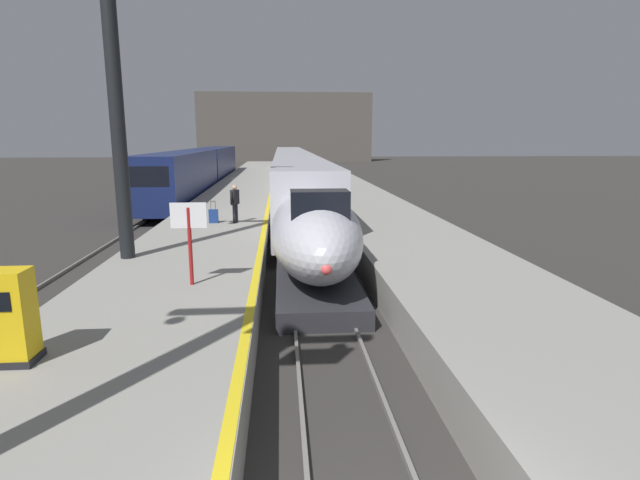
{
  "coord_description": "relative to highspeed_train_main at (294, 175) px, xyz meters",
  "views": [
    {
      "loc": [
        -1.05,
        -3.95,
        4.74
      ],
      "look_at": [
        0.08,
        10.43,
        1.8
      ],
      "focal_mm": 28.05,
      "sensor_mm": 36.0,
      "label": 1
    }
  ],
  "objects": [
    {
      "name": "platform_left_safety_stripe",
      "position": [
        -1.77,
        -10.83,
        -0.9
      ],
      "size": [
        0.2,
        107.8,
        0.01
      ],
      "primitive_type": "cube",
      "color": "yellow",
      "rests_on": "platform_left"
    },
    {
      "name": "regional_train_adjacent",
      "position": [
        -8.1,
        5.78,
        0.18
      ],
      "size": [
        2.85,
        36.6,
        3.8
      ],
      "color": "#141E4C",
      "rests_on": "ground"
    },
    {
      "name": "rail_secondary_right",
      "position": [
        -7.35,
        -8.08,
        -1.89
      ],
      "size": [
        0.08,
        110.0,
        0.12
      ],
      "primitive_type": "cube",
      "color": "slate",
      "rests_on": "ground"
    },
    {
      "name": "passenger_near_edge",
      "position": [
        -3.09,
        -17.32,
        0.09
      ],
      "size": [
        0.39,
        0.49,
        1.69
      ],
      "color": "#23232D",
      "rests_on": "platform_left"
    },
    {
      "name": "rolling_suitcase",
      "position": [
        -4.06,
        -17.29,
        -0.6
      ],
      "size": [
        0.4,
        0.22,
        0.98
      ],
      "color": "navy",
      "rests_on": "platform_left"
    },
    {
      "name": "rail_main_left",
      "position": [
        -0.75,
        -8.08,
        -1.89
      ],
      "size": [
        0.08,
        110.0,
        0.12
      ],
      "primitive_type": "cube",
      "color": "slate",
      "rests_on": "ground"
    },
    {
      "name": "ticket_machine_yellow",
      "position": [
        -5.55,
        -31.35,
        -0.16
      ],
      "size": [
        0.76,
        0.62,
        1.6
      ],
      "color": "yellow",
      "rests_on": "platform_left"
    },
    {
      "name": "platform_left",
      "position": [
        -4.05,
        -10.83,
        -1.43
      ],
      "size": [
        4.8,
        110.0,
        1.05
      ],
      "primitive_type": "cube",
      "color": "gray",
      "rests_on": "ground"
    },
    {
      "name": "highspeed_train_main",
      "position": [
        0.0,
        0.0,
        0.0
      ],
      "size": [
        2.92,
        57.68,
        3.6
      ],
      "color": "silver",
      "rests_on": "ground"
    },
    {
      "name": "departure_info_board",
      "position": [
        -3.37,
        -26.95,
        0.61
      ],
      "size": [
        0.9,
        0.1,
        2.12
      ],
      "color": "maroon",
      "rests_on": "platform_left"
    },
    {
      "name": "station_column_mid",
      "position": [
        -5.9,
        -23.77,
        4.9
      ],
      "size": [
        4.0,
        0.68,
        9.7
      ],
      "color": "black",
      "rests_on": "platform_left"
    },
    {
      "name": "rail_main_right",
      "position": [
        0.75,
        -8.08,
        -1.89
      ],
      "size": [
        0.08,
        110.0,
        0.12
      ],
      "primitive_type": "cube",
      "color": "slate",
      "rests_on": "ground"
    },
    {
      "name": "terminus_back_wall",
      "position": [
        0.0,
        66.42,
        5.05
      ],
      "size": [
        36.0,
        2.0,
        14.0
      ],
      "primitive_type": "cube",
      "color": "#4C4742",
      "rests_on": "ground"
    },
    {
      "name": "rail_secondary_left",
      "position": [
        -8.85,
        -8.08,
        -1.89
      ],
      "size": [
        0.08,
        110.0,
        0.12
      ],
      "primitive_type": "cube",
      "color": "slate",
      "rests_on": "ground"
    },
    {
      "name": "platform_right",
      "position": [
        4.05,
        -10.83,
        -1.43
      ],
      "size": [
        4.8,
        110.0,
        1.05
      ],
      "primitive_type": "cube",
      "color": "gray",
      "rests_on": "ground"
    }
  ]
}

